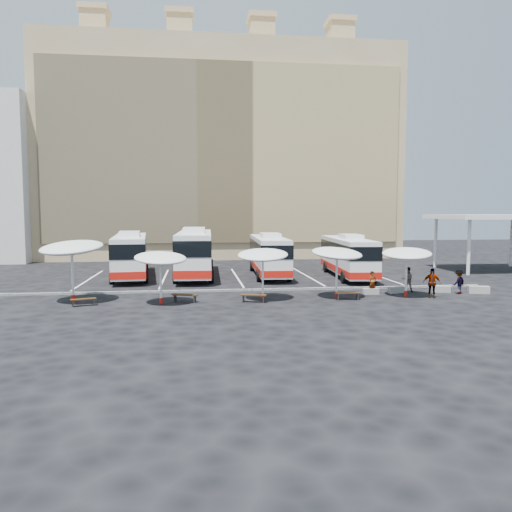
{
  "coord_description": "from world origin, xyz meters",
  "views": [
    {
      "loc": [
        -3.47,
        -33.29,
        5.4
      ],
      "look_at": [
        1.0,
        3.0,
        2.2
      ],
      "focal_mm": 35.0,
      "sensor_mm": 36.0,
      "label": 1
    }
  ],
  "objects": [
    {
      "name": "sunshade_2",
      "position": [
        0.68,
        -2.98,
        2.78
      ],
      "size": [
        3.77,
        3.8,
        3.27
      ],
      "rotation": [
        0.0,
        0.0,
        -0.23
      ],
      "color": "white",
      "rests_on": "ground"
    },
    {
      "name": "conc_bench_2",
      "position": [
        13.1,
        -1.62,
        0.22
      ],
      "size": [
        1.22,
        0.65,
        0.43
      ],
      "primitive_type": "cube",
      "rotation": [
        0.0,
        0.0,
        -0.24
      ],
      "color": "gray",
      "rests_on": "ground"
    },
    {
      "name": "ground",
      "position": [
        0.0,
        0.0,
        0.0
      ],
      "size": [
        120.0,
        120.0,
        0.0
      ],
      "primitive_type": "plane",
      "color": "black",
      "rests_on": "ground"
    },
    {
      "name": "passenger_1",
      "position": [
        10.87,
        -1.18,
        0.85
      ],
      "size": [
        0.98,
        0.85,
        1.7
      ],
      "primitive_type": "imported",
      "rotation": [
        0.0,
        0.0,
        2.86
      ],
      "color": "black",
      "rests_on": "ground"
    },
    {
      "name": "passenger_2",
      "position": [
        11.42,
        -3.58,
        0.94
      ],
      "size": [
        1.2,
        0.85,
        1.88
      ],
      "primitive_type": "imported",
      "rotation": [
        0.0,
        0.0,
        -0.4
      ],
      "color": "black",
      "rests_on": "ground"
    },
    {
      "name": "bus_2",
      "position": [
        2.82,
        8.76,
        1.88
      ],
      "size": [
        3.05,
        11.7,
        3.68
      ],
      "rotation": [
        0.0,
        0.0,
        -0.04
      ],
      "color": "white",
      "rests_on": "ground"
    },
    {
      "name": "service_canopy",
      "position": [
        24.0,
        10.0,
        4.87
      ],
      "size": [
        10.0,
        8.0,
        5.2
      ],
      "color": "white",
      "rests_on": "ground"
    },
    {
      "name": "bus_0",
      "position": [
        -8.83,
        9.22,
        1.98
      ],
      "size": [
        3.66,
        12.37,
        3.87
      ],
      "rotation": [
        0.0,
        0.0,
        0.09
      ],
      "color": "white",
      "rests_on": "ground"
    },
    {
      "name": "wood_bench_0",
      "position": [
        -9.9,
        -3.82,
        0.33
      ],
      "size": [
        1.47,
        0.8,
        0.43
      ],
      "rotation": [
        0.0,
        0.0,
        0.31
      ],
      "color": "#301C0A",
      "rests_on": "ground"
    },
    {
      "name": "sunshade_4",
      "position": [
        10.01,
        -2.91,
        2.76
      ],
      "size": [
        4.03,
        4.05,
        3.25
      ],
      "rotation": [
        0.0,
        0.0,
        -0.37
      ],
      "color": "white",
      "rests_on": "ground"
    },
    {
      "name": "sandstone_building",
      "position": [
        0.0,
        31.87,
        12.63
      ],
      "size": [
        42.0,
        18.25,
        29.6
      ],
      "color": "tan",
      "rests_on": "ground"
    },
    {
      "name": "sunshade_3",
      "position": [
        5.4,
        -2.92,
        2.82
      ],
      "size": [
        4.11,
        4.13,
        3.32
      ],
      "rotation": [
        0.0,
        0.0,
        0.37
      ],
      "color": "white",
      "rests_on": "ground"
    },
    {
      "name": "conc_bench_3",
      "position": [
        15.34,
        -2.39,
        0.25
      ],
      "size": [
        1.39,
        0.8,
        0.5
      ],
      "primitive_type": "cube",
      "rotation": [
        0.0,
        0.0,
        -0.29
      ],
      "color": "gray",
      "rests_on": "ground"
    },
    {
      "name": "wood_bench_3",
      "position": [
        5.9,
        -3.68,
        0.36
      ],
      "size": [
        1.57,
        0.58,
        0.47
      ],
      "rotation": [
        0.0,
        0.0,
        -0.11
      ],
      "color": "#301C0A",
      "rests_on": "ground"
    },
    {
      "name": "wood_bench_2",
      "position": [
        0.01,
        -3.84,
        0.37
      ],
      "size": [
        1.61,
        0.82,
        0.48
      ],
      "rotation": [
        0.0,
        0.0,
        -0.27
      ],
      "color": "#301C0A",
      "rests_on": "ground"
    },
    {
      "name": "passenger_0",
      "position": [
        8.17,
        -1.81,
        0.77
      ],
      "size": [
        0.66,
        0.55,
        1.53
      ],
      "primitive_type": "imported",
      "rotation": [
        0.0,
        0.0,
        0.38
      ],
      "color": "black",
      "rests_on": "ground"
    },
    {
      "name": "wood_bench_1",
      "position": [
        -4.1,
        -3.22,
        0.36
      ],
      "size": [
        1.6,
        0.84,
        0.48
      ],
      "rotation": [
        0.0,
        0.0,
        -0.29
      ],
      "color": "#301C0A",
      "rests_on": "ground"
    },
    {
      "name": "sunshade_1",
      "position": [
        -5.48,
        -3.67,
        2.71
      ],
      "size": [
        3.87,
        3.9,
        3.19
      ],
      "rotation": [
        0.0,
        0.0,
        0.33
      ],
      "color": "white",
      "rests_on": "ground"
    },
    {
      "name": "conc_bench_0",
      "position": [
        8.05,
        -1.82,
        0.2
      ],
      "size": [
        1.07,
        0.39,
        0.4
      ],
      "primitive_type": "cube",
      "rotation": [
        0.0,
        0.0,
        -0.03
      ],
      "color": "gray",
      "rests_on": "ground"
    },
    {
      "name": "bay_lines",
      "position": [
        0.0,
        8.0,
        0.01
      ],
      "size": [
        24.15,
        12.0,
        0.01
      ],
      "color": "white",
      "rests_on": "ground"
    },
    {
      "name": "curb_divider",
      "position": [
        0.0,
        0.5,
        0.07
      ],
      "size": [
        34.0,
        0.25,
        0.15
      ],
      "primitive_type": "cube",
      "color": "black",
      "rests_on": "ground"
    },
    {
      "name": "conc_bench_1",
      "position": [
        9.96,
        -1.53,
        0.21
      ],
      "size": [
        1.19,
        0.64,
        0.43
      ],
      "primitive_type": "cube",
      "rotation": [
        0.0,
        0.0,
        0.24
      ],
      "color": "gray",
      "rests_on": "ground"
    },
    {
      "name": "bus_3",
      "position": [
        9.23,
        7.03,
        1.85
      ],
      "size": [
        3.24,
        11.56,
        3.62
      ],
      "rotation": [
        0.0,
        0.0,
        -0.07
      ],
      "color": "white",
      "rests_on": "ground"
    },
    {
      "name": "sunshade_0",
      "position": [
        -10.79,
        -2.42,
        3.28
      ],
      "size": [
        4.77,
        4.8,
        3.86
      ],
      "rotation": [
        0.0,
        0.0,
        -0.36
      ],
      "color": "white",
      "rests_on": "ground"
    },
    {
      "name": "bus_1",
      "position": [
        -3.47,
        9.14,
        2.13
      ],
      "size": [
        3.35,
        13.23,
        4.18
      ],
      "rotation": [
        0.0,
        0.0,
        -0.03
      ],
      "color": "white",
      "rests_on": "ground"
    },
    {
      "name": "passenger_3",
      "position": [
        13.88,
        -2.41,
        0.81
      ],
      "size": [
        1.2,
        1.01,
        1.62
      ],
      "primitive_type": "imported",
      "rotation": [
        0.0,
        0.0,
        3.62
      ],
      "color": "black",
      "rests_on": "ground"
    }
  ]
}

